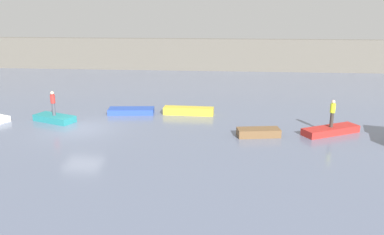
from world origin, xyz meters
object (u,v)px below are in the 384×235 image
(rowboat_brown, at_px, (258,132))
(rowboat_yellow, at_px, (189,111))
(person_hiviz_shirt, at_px, (332,112))
(rowboat_red, at_px, (331,130))
(rowboat_teal, at_px, (55,118))
(person_red_shirt, at_px, (53,102))
(rowboat_blue, at_px, (131,111))

(rowboat_brown, bearing_deg, rowboat_yellow, 126.09)
(rowboat_yellow, height_order, person_hiviz_shirt, person_hiviz_shirt)
(rowboat_red, bearing_deg, rowboat_brown, 162.98)
(rowboat_teal, height_order, person_red_shirt, person_red_shirt)
(rowboat_yellow, xyz_separation_m, rowboat_red, (9.41, -3.78, -0.06))
(rowboat_teal, relative_size, person_red_shirt, 1.72)
(rowboat_brown, bearing_deg, rowboat_blue, 143.90)
(person_hiviz_shirt, xyz_separation_m, person_red_shirt, (-18.58, 1.07, -0.00))
(person_red_shirt, bearing_deg, rowboat_teal, -90.00)
(rowboat_yellow, relative_size, person_hiviz_shirt, 2.13)
(rowboat_brown, distance_m, person_red_shirt, 14.19)
(rowboat_teal, relative_size, rowboat_red, 0.77)
(person_hiviz_shirt, bearing_deg, person_red_shirt, 176.71)
(rowboat_brown, distance_m, rowboat_red, 4.68)
(person_hiviz_shirt, height_order, person_red_shirt, person_hiviz_shirt)
(rowboat_teal, distance_m, rowboat_red, 18.61)
(rowboat_blue, height_order, person_red_shirt, person_red_shirt)
(person_hiviz_shirt, bearing_deg, rowboat_yellow, 158.09)
(rowboat_brown, height_order, person_red_shirt, person_red_shirt)
(rowboat_teal, height_order, rowboat_yellow, rowboat_yellow)
(rowboat_blue, distance_m, person_hiviz_shirt, 14.26)
(rowboat_red, height_order, person_red_shirt, person_red_shirt)
(rowboat_blue, bearing_deg, rowboat_brown, -32.88)
(rowboat_blue, bearing_deg, person_hiviz_shirt, -21.09)
(rowboat_yellow, distance_m, rowboat_brown, 6.76)
(rowboat_teal, bearing_deg, person_red_shirt, 112.24)
(rowboat_blue, bearing_deg, rowboat_yellow, -4.33)
(rowboat_blue, relative_size, person_red_shirt, 1.96)
(rowboat_teal, bearing_deg, rowboat_brown, 14.04)
(rowboat_yellow, xyz_separation_m, rowboat_brown, (4.83, -4.73, -0.03))
(rowboat_teal, xyz_separation_m, rowboat_yellow, (9.17, 2.72, 0.05))
(rowboat_teal, bearing_deg, rowboat_yellow, 38.75)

